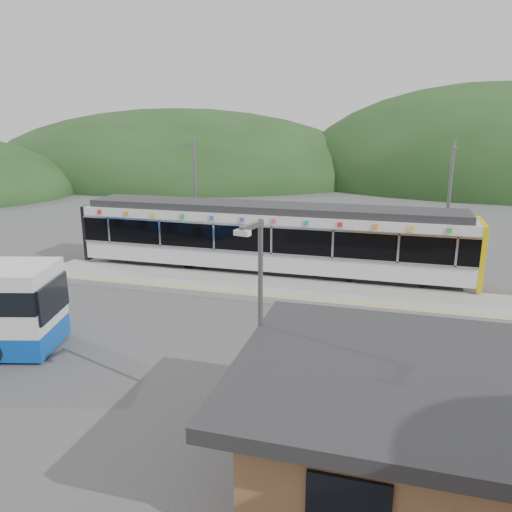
# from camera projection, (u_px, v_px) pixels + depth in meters

# --- Properties ---
(ground) EXTENTS (120.00, 120.00, 0.00)m
(ground) POSITION_uv_depth(u_px,v_px,m) (276.00, 319.00, 20.43)
(ground) COLOR #4C4C4F
(ground) RESTS_ON ground
(hills) EXTENTS (146.00, 149.00, 26.00)m
(hills) POSITION_uv_depth(u_px,v_px,m) (428.00, 292.00, 23.71)
(hills) COLOR #1E3D19
(hills) RESTS_ON ground
(platform) EXTENTS (26.00, 3.20, 0.30)m
(platform) POSITION_uv_depth(u_px,v_px,m) (292.00, 291.00, 23.46)
(platform) COLOR #9E9E99
(platform) RESTS_ON ground
(yellow_line) EXTENTS (26.00, 0.10, 0.01)m
(yellow_line) POSITION_uv_depth(u_px,v_px,m) (287.00, 296.00, 22.21)
(yellow_line) COLOR yellow
(yellow_line) RESTS_ON platform
(train) EXTENTS (20.44, 3.01, 3.74)m
(train) POSITION_uv_depth(u_px,v_px,m) (269.00, 237.00, 25.96)
(train) COLOR black
(train) RESTS_ON ground
(catenary_mast_west) EXTENTS (0.18, 1.80, 7.00)m
(catenary_mast_west) POSITION_uv_depth(u_px,v_px,m) (195.00, 196.00, 29.30)
(catenary_mast_west) COLOR slate
(catenary_mast_west) RESTS_ON ground
(catenary_mast_east) EXTENTS (0.18, 1.80, 7.00)m
(catenary_mast_east) POSITION_uv_depth(u_px,v_px,m) (448.00, 206.00, 25.60)
(catenary_mast_east) COLOR slate
(catenary_mast_east) RESTS_ON ground
(station_shelter) EXTENTS (9.20, 6.20, 3.00)m
(station_shelter) POSITION_uv_depth(u_px,v_px,m) (460.00, 440.00, 10.07)
(station_shelter) COLOR #8F623E
(station_shelter) RESTS_ON ground
(lamp_post) EXTENTS (0.38, 1.03, 5.63)m
(lamp_post) POSITION_uv_depth(u_px,v_px,m) (259.00, 312.00, 11.96)
(lamp_post) COLOR slate
(lamp_post) RESTS_ON ground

